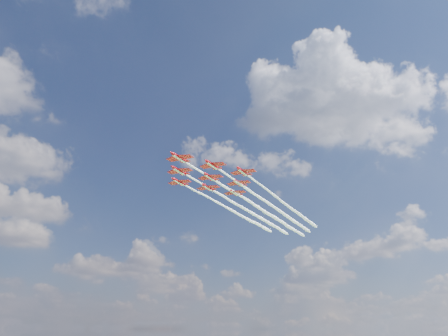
% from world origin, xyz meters
% --- Properties ---
extents(jet_lead, '(94.71, 53.45, 2.41)m').
position_xyz_m(jet_lead, '(23.55, 13.55, 89.24)').
color(jet_lead, red).
extents(jet_row2_port, '(94.71, 53.45, 2.41)m').
position_xyz_m(jet_row2_port, '(35.32, 12.93, 89.24)').
color(jet_row2_port, red).
extents(jet_row2_starb, '(94.71, 53.45, 2.41)m').
position_xyz_m(jet_row2_starb, '(29.41, 23.77, 89.24)').
color(jet_row2_starb, red).
extents(jet_row3_port, '(94.71, 53.45, 2.41)m').
position_xyz_m(jet_row3_port, '(47.08, 12.30, 89.24)').
color(jet_row3_port, red).
extents(jet_row3_centre, '(94.71, 53.45, 2.41)m').
position_xyz_m(jet_row3_centre, '(41.18, 23.14, 89.24)').
color(jet_row3_centre, red).
extents(jet_row3_starb, '(94.71, 53.45, 2.41)m').
position_xyz_m(jet_row3_starb, '(35.28, 33.98, 89.24)').
color(jet_row3_starb, red).
extents(jet_row4_port, '(94.71, 53.45, 2.41)m').
position_xyz_m(jet_row4_port, '(52.95, 22.52, 89.24)').
color(jet_row4_port, red).
extents(jet_row4_starb, '(94.71, 53.45, 2.41)m').
position_xyz_m(jet_row4_starb, '(47.04, 33.36, 89.24)').
color(jet_row4_starb, red).
extents(jet_tail, '(94.71, 53.45, 2.41)m').
position_xyz_m(jet_tail, '(58.81, 32.74, 89.24)').
color(jet_tail, red).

